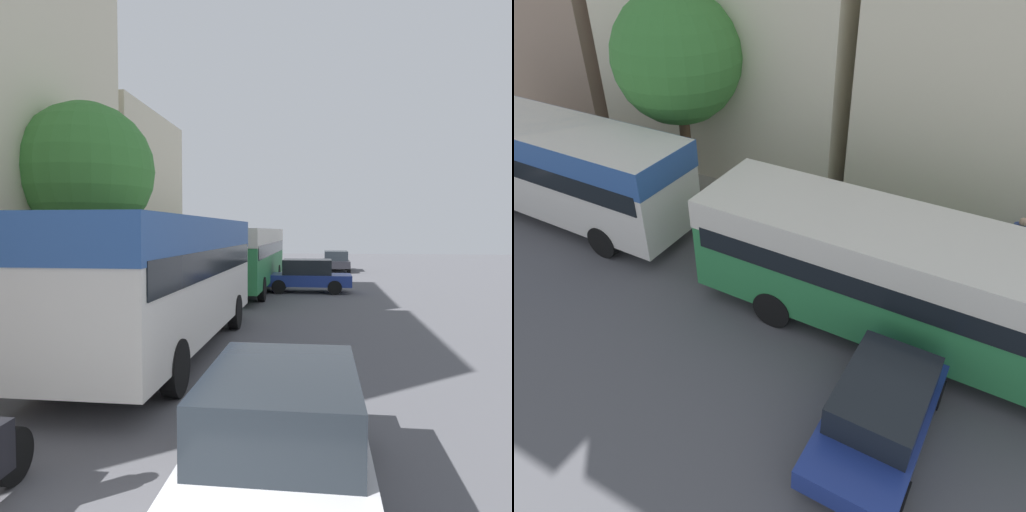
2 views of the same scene
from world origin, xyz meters
TOP-DOWN VIEW (x-y plane):
  - building_far_terrace at (-9.43, 21.12)m, footprint 6.45×8.32m
  - bus_lead at (-1.92, 8.77)m, footprint 2.56×9.69m
  - bus_following at (-1.88, 21.03)m, footprint 2.66×11.55m
  - car_crossing at (1.04, 20.79)m, footprint 4.04×1.87m
  - car_far_curb at (1.31, 2.61)m, footprint 1.82×4.31m
  - car_distant at (2.70, 33.15)m, footprint 1.88×4.38m
  - pedestrian_near_curb at (-5.52, 22.24)m, footprint 0.43×0.43m
  - street_tree at (-5.21, 11.58)m, footprint 4.03×4.03m

SIDE VIEW (x-z plane):
  - car_distant at x=2.70m, z-range 0.03..1.47m
  - car_far_curb at x=1.31m, z-range 0.03..1.47m
  - car_crossing at x=1.04m, z-range 0.02..1.55m
  - pedestrian_near_curb at x=-5.52m, z-range 0.16..1.92m
  - bus_following at x=-1.88m, z-range 0.45..3.41m
  - bus_lead at x=-1.92m, z-range 0.46..3.61m
  - building_far_terrace at x=-9.43m, z-range 0.00..8.53m
  - street_tree at x=-5.21m, z-range 1.36..7.84m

